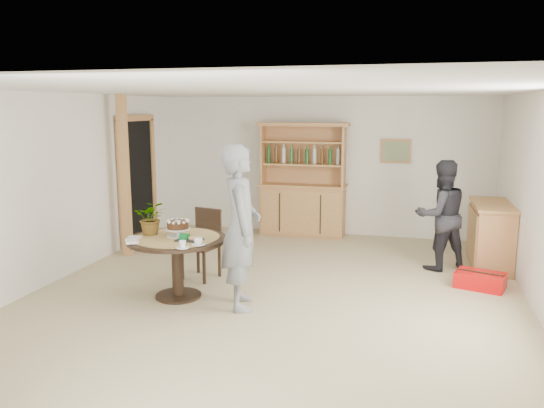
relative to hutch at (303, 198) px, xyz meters
The scene contains 17 objects.
ground 3.33m from the hutch, 84.71° to the right, with size 7.00×7.00×0.00m, color #C6B788.
room_shell 3.41m from the hutch, 84.65° to the right, with size 6.04×7.04×2.52m.
doorway 2.94m from the hutch, 154.78° to the right, with size 0.13×1.10×2.18m.
pine_post 3.20m from the hutch, 139.62° to the right, with size 0.12×0.12×2.50m, color tan.
hutch is the anchor object (origin of this frame).
sideboard 3.29m from the hutch, 22.21° to the right, with size 0.54×1.26×0.94m.
dining_table 3.68m from the hutch, 103.31° to the right, with size 1.20×1.20×0.76m.
dining_chair 2.88m from the hutch, 106.75° to the right, with size 0.51×0.51×0.95m.
birthday_cake 3.63m from the hutch, 103.49° to the right, with size 0.30×0.30×0.20m.
flower_vase 3.74m from the hutch, 108.74° to the right, with size 0.38×0.33×0.42m, color #3F7233.
gift_tray 3.76m from the hutch, 99.69° to the right, with size 0.30×0.20×0.08m.
coffee_cup_a 3.88m from the hutch, 96.60° to the right, with size 0.15×0.15×0.09m.
coffee_cup_b 4.07m from the hutch, 98.01° to the right, with size 0.15×0.15×0.08m.
napkins 4.09m from the hutch, 107.90° to the right, with size 0.24×0.33×0.03m.
teen_boy 3.69m from the hutch, 89.94° to the right, with size 0.69×0.46×1.90m, color slate.
adult_person 2.79m from the hutch, 33.97° to the right, with size 0.77×0.60×1.58m, color black.
red_suitcase 3.66m from the hutch, 39.20° to the right, with size 0.69×0.56×0.21m.
Camera 1 is at (1.54, -6.08, 2.30)m, focal length 35.00 mm.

